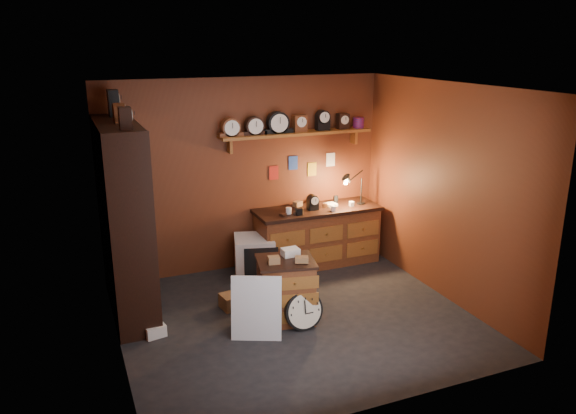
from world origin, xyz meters
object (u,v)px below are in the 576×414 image
(shelving_unit, at_px, (122,212))
(workbench, at_px, (317,233))
(low_cabinet, at_px, (286,288))
(big_round_clock, at_px, (304,311))

(shelving_unit, distance_m, workbench, 2.90)
(workbench, height_order, low_cabinet, workbench)
(workbench, relative_size, big_round_clock, 4.00)
(shelving_unit, bearing_deg, big_round_clock, -34.49)
(low_cabinet, distance_m, big_round_clock, 0.35)
(workbench, distance_m, big_round_clock, 1.99)
(big_round_clock, bearing_deg, workbench, 60.40)
(low_cabinet, height_order, big_round_clock, low_cabinet)
(workbench, height_order, big_round_clock, workbench)
(low_cabinet, bearing_deg, big_round_clock, -57.83)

